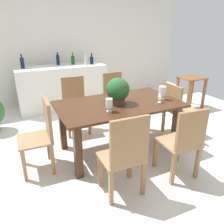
# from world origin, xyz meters

# --- Properties ---
(ground_plane) EXTENTS (7.04, 7.04, 0.00)m
(ground_plane) POSITION_xyz_m (0.00, 0.00, 0.00)
(ground_plane) COLOR silver
(back_wall) EXTENTS (6.40, 0.10, 2.60)m
(back_wall) POSITION_xyz_m (0.00, 2.60, 1.30)
(back_wall) COLOR silver
(back_wall) RESTS_ON ground
(dining_table) EXTENTS (1.78, 1.04, 0.76)m
(dining_table) POSITION_xyz_m (0.00, -0.27, 0.64)
(dining_table) COLOR #422616
(dining_table) RESTS_ON ground
(chair_far_left) EXTENTS (0.46, 0.43, 0.98)m
(chair_far_left) POSITION_xyz_m (-0.39, 0.67, 0.54)
(chair_far_left) COLOR olive
(chair_far_left) RESTS_ON ground
(chair_foot_end) EXTENTS (0.49, 0.49, 0.91)m
(chair_foot_end) POSITION_xyz_m (1.11, -0.26, 0.51)
(chair_foot_end) COLOR olive
(chair_foot_end) RESTS_ON ground
(chair_head_end) EXTENTS (0.44, 0.48, 0.96)m
(chair_head_end) POSITION_xyz_m (-1.12, -0.27, 0.53)
(chair_head_end) COLOR olive
(chair_head_end) RESTS_ON ground
(chair_near_right) EXTENTS (0.47, 0.50, 0.95)m
(chair_near_right) POSITION_xyz_m (0.39, -1.21, 0.52)
(chair_near_right) COLOR olive
(chair_near_right) RESTS_ON ground
(chair_near_left) EXTENTS (0.48, 0.42, 0.99)m
(chair_near_left) POSITION_xyz_m (-0.40, -1.20, 0.55)
(chair_near_left) COLOR olive
(chair_near_left) RESTS_ON ground
(chair_far_right) EXTENTS (0.44, 0.46, 0.98)m
(chair_far_right) POSITION_xyz_m (0.40, 0.68, 0.54)
(chair_far_right) COLOR olive
(chair_far_right) RESTS_ON ground
(flower_centerpiece) EXTENTS (0.33, 0.33, 0.38)m
(flower_centerpiece) POSITION_xyz_m (-0.03, -0.28, 0.96)
(flower_centerpiece) COLOR #4C3828
(flower_centerpiece) RESTS_ON dining_table
(crystal_vase_left) EXTENTS (0.09, 0.09, 0.18)m
(crystal_vase_left) POSITION_xyz_m (-0.28, -0.52, 0.88)
(crystal_vase_left) COLOR silver
(crystal_vase_left) RESTS_ON dining_table
(crystal_vase_center_near) EXTENTS (0.11, 0.11, 0.20)m
(crystal_vase_center_near) POSITION_xyz_m (0.65, -0.41, 0.89)
(crystal_vase_center_near) COLOR silver
(crystal_vase_center_near) RESTS_ON dining_table
(wine_glass) EXTENTS (0.07, 0.07, 0.14)m
(wine_glass) POSITION_xyz_m (0.55, -0.50, 0.87)
(wine_glass) COLOR silver
(wine_glass) RESTS_ON dining_table
(kitchen_counter) EXTENTS (1.95, 0.69, 0.97)m
(kitchen_counter) POSITION_xyz_m (-0.30, 1.98, 0.48)
(kitchen_counter) COLOR silver
(kitchen_counter) RESTS_ON ground
(wine_bottle_green) EXTENTS (0.06, 0.06, 0.29)m
(wine_bottle_green) POSITION_xyz_m (0.23, 1.81, 1.09)
(wine_bottle_green) COLOR #B2BFB7
(wine_bottle_green) RESTS_ON kitchen_counter
(wine_bottle_clear) EXTENTS (0.08, 0.08, 0.30)m
(wine_bottle_clear) POSITION_xyz_m (-1.08, 2.03, 1.08)
(wine_bottle_clear) COLOR #0F1E38
(wine_bottle_clear) RESTS_ON kitchen_counter
(wine_bottle_dark) EXTENTS (0.08, 0.08, 0.27)m
(wine_bottle_dark) POSITION_xyz_m (0.02, 2.07, 1.07)
(wine_bottle_dark) COLOR #194C1E
(wine_bottle_dark) RESTS_ON kitchen_counter
(wine_bottle_amber) EXTENTS (0.08, 0.08, 0.28)m
(wine_bottle_amber) POSITION_xyz_m (-0.31, 2.14, 1.08)
(wine_bottle_amber) COLOR #0F1E38
(wine_bottle_amber) RESTS_ON kitchen_counter
(wine_bottle_tall) EXTENTS (0.08, 0.08, 0.25)m
(wine_bottle_tall) POSITION_xyz_m (0.40, 1.88, 1.06)
(wine_bottle_tall) COLOR #0F1E38
(wine_bottle_tall) RESTS_ON kitchen_counter
(side_table) EXTENTS (0.54, 0.46, 0.72)m
(side_table) POSITION_xyz_m (2.35, 0.69, 0.52)
(side_table) COLOR brown
(side_table) RESTS_ON ground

